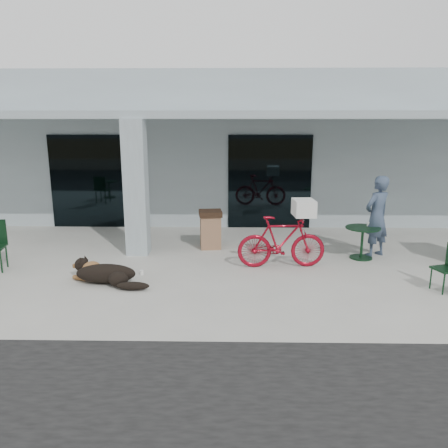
{
  "coord_description": "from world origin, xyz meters",
  "views": [
    {
      "loc": [
        0.73,
        -7.64,
        3.05
      ],
      "look_at": [
        0.55,
        1.12,
        1.0
      ],
      "focal_mm": 35.0,
      "sensor_mm": 36.0,
      "label": 1
    }
  ],
  "objects_px": {
    "cafe_table_far": "(362,243)",
    "cafe_chair_far_b": "(446,268)",
    "person": "(377,216)",
    "dog": "(106,272)",
    "trash_receptacle": "(210,229)",
    "bicycle": "(281,242)"
  },
  "relations": [
    {
      "from": "dog",
      "to": "person",
      "type": "height_order",
      "value": "person"
    },
    {
      "from": "bicycle",
      "to": "person",
      "type": "bearing_deg",
      "value": -72.76
    },
    {
      "from": "person",
      "to": "trash_receptacle",
      "type": "xyz_separation_m",
      "value": [
        -3.85,
        0.6,
        -0.47
      ]
    },
    {
      "from": "bicycle",
      "to": "dog",
      "type": "bearing_deg",
      "value": 103.18
    },
    {
      "from": "dog",
      "to": "cafe_table_far",
      "type": "height_order",
      "value": "cafe_table_far"
    },
    {
      "from": "dog",
      "to": "cafe_chair_far_b",
      "type": "relative_size",
      "value": 1.52
    },
    {
      "from": "dog",
      "to": "trash_receptacle",
      "type": "height_order",
      "value": "trash_receptacle"
    },
    {
      "from": "dog",
      "to": "cafe_table_far",
      "type": "relative_size",
      "value": 1.7
    },
    {
      "from": "dog",
      "to": "trash_receptacle",
      "type": "bearing_deg",
      "value": 76.25
    },
    {
      "from": "trash_receptacle",
      "to": "person",
      "type": "bearing_deg",
      "value": -8.85
    },
    {
      "from": "person",
      "to": "dog",
      "type": "bearing_deg",
      "value": -14.79
    },
    {
      "from": "trash_receptacle",
      "to": "cafe_chair_far_b",
      "type": "bearing_deg",
      "value": -31.84
    },
    {
      "from": "trash_receptacle",
      "to": "cafe_table_far",
      "type": "bearing_deg",
      "value": -12.88
    },
    {
      "from": "trash_receptacle",
      "to": "dog",
      "type": "bearing_deg",
      "value": -127.07
    },
    {
      "from": "person",
      "to": "cafe_table_far",
      "type": "bearing_deg",
      "value": -3.89
    },
    {
      "from": "cafe_table_far",
      "to": "cafe_chair_far_b",
      "type": "relative_size",
      "value": 0.89
    },
    {
      "from": "cafe_table_far",
      "to": "trash_receptacle",
      "type": "relative_size",
      "value": 0.83
    },
    {
      "from": "cafe_table_far",
      "to": "trash_receptacle",
      "type": "bearing_deg",
      "value": 167.12
    },
    {
      "from": "cafe_chair_far_b",
      "to": "cafe_table_far",
      "type": "bearing_deg",
      "value": -171.44
    },
    {
      "from": "cafe_chair_far_b",
      "to": "person",
      "type": "height_order",
      "value": "person"
    },
    {
      "from": "bicycle",
      "to": "trash_receptacle",
      "type": "xyz_separation_m",
      "value": [
        -1.59,
        1.46,
        -0.09
      ]
    },
    {
      "from": "dog",
      "to": "trash_receptacle",
      "type": "distance_m",
      "value": 3.16
    }
  ]
}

